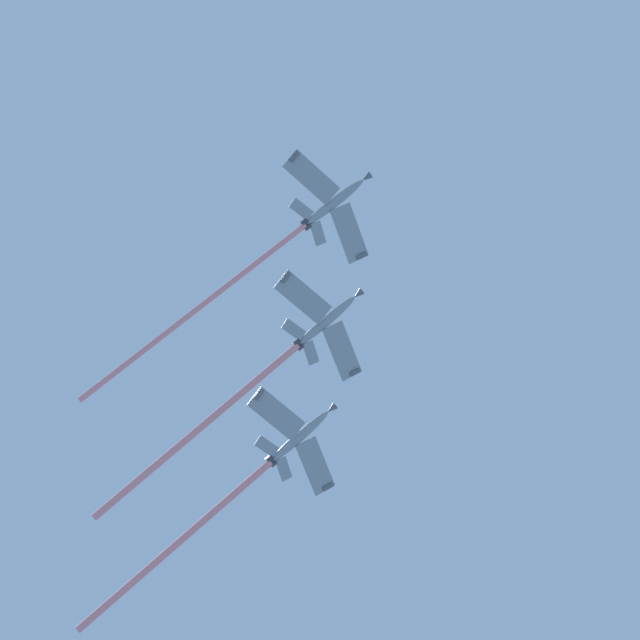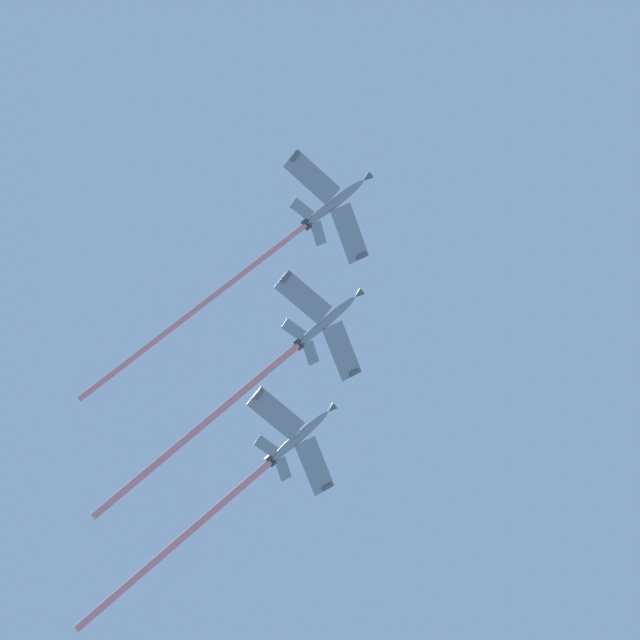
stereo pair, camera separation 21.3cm
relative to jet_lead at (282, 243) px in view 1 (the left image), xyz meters
The scene contains 3 objects.
jet_lead is the anchor object (origin of this frame).
jet_second 19.75m from the jet_lead, 166.49° to the left, with size 40.11×31.74×24.21m.
jet_third 37.26m from the jet_lead, 168.68° to the left, with size 37.79×30.58×23.72m.
Camera 1 is at (27.38, 5.95, 1.51)m, focal length 57.09 mm.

